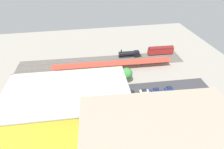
{
  "coord_description": "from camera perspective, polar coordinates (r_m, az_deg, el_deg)",
  "views": [
    {
      "loc": [
        10.13,
        70.89,
        56.96
      ],
      "look_at": [
        -2.38,
        -0.8,
        5.55
      ],
      "focal_mm": 28.65,
      "sensor_mm": 36.0,
      "label": 1
    }
  ],
  "objects": [
    {
      "name": "track_rails",
      "position": [
        110.21,
        -3.21,
        4.17
      ],
      "size": [
        100.0,
        11.2,
        0.12
      ],
      "color": "#9E9EA8",
      "rests_on": "ground"
    },
    {
      "name": "street_tree_2",
      "position": [
        89.21,
        -18.37,
        -3.2
      ],
      "size": [
        4.13,
        4.13,
        6.21
      ],
      "color": "brown",
      "rests_on": "ground"
    },
    {
      "name": "construction_building",
      "position": [
        66.93,
        -13.14,
        -11.32
      ],
      "size": [
        41.67,
        25.0,
        18.72
      ],
      "primitive_type": "cube",
      "rotation": [
        0.0,
        0.0,
        -0.04
      ],
      "color": "yellow",
      "rests_on": "ground"
    },
    {
      "name": "parked_car_0",
      "position": [
        92.3,
        17.75,
        -4.26
      ],
      "size": [
        4.34,
        1.89,
        1.76
      ],
      "color": "black",
      "rests_on": "ground"
    },
    {
      "name": "platform_canopy_near",
      "position": [
        101.4,
        0.22,
        3.59
      ],
      "size": [
        67.74,
        7.91,
        3.96
      ],
      "color": "#C63D2D",
      "rests_on": "ground"
    },
    {
      "name": "construction_roof_slab",
      "position": [
        60.51,
        -14.33,
        -5.05
      ],
      "size": [
        42.29,
        25.62,
        0.4
      ],
      "primitive_type": "cube",
      "rotation": [
        0.0,
        0.0,
        -0.04
      ],
      "color": "#B7B2A8",
      "rests_on": "construction_building"
    },
    {
      "name": "locomotive",
      "position": [
        115.01,
        5.78,
        6.46
      ],
      "size": [
        14.65,
        3.56,
        5.38
      ],
      "color": "black",
      "rests_on": "ground"
    },
    {
      "name": "street_tree_1",
      "position": [
        86.94,
        -8.08,
        -1.56
      ],
      "size": [
        5.31,
        5.31,
        8.06
      ],
      "color": "brown",
      "rests_on": "ground"
    },
    {
      "name": "parked_car_1",
      "position": [
        89.59,
        13.82,
        -4.86
      ],
      "size": [
        4.74,
        1.78,
        1.69
      ],
      "color": "black",
      "rests_on": "ground"
    },
    {
      "name": "street_tree_0",
      "position": [
        90.14,
        4.7,
        0.34
      ],
      "size": [
        5.91,
        5.91,
        8.54
      ],
      "color": "brown",
      "rests_on": "ground"
    },
    {
      "name": "street_asphalt",
      "position": [
        87.29,
        -0.83,
        -5.5
      ],
      "size": [
        100.33,
        12.73,
        0.01
      ],
      "primitive_type": "cube",
      "rotation": [
        0.0,
        0.0,
        -0.04
      ],
      "color": "#38383D",
      "rests_on": "ground"
    },
    {
      "name": "ground_plane",
      "position": [
        91.5,
        -1.38,
        -3.27
      ],
      "size": [
        160.1,
        160.1,
        0.0
      ],
      "primitive_type": "plane",
      "color": "gray",
      "rests_on": "ground"
    },
    {
      "name": "parked_car_3",
      "position": [
        86.09,
        5.72,
        -5.71
      ],
      "size": [
        4.31,
        2.15,
        1.78
      ],
      "color": "black",
      "rests_on": "ground"
    },
    {
      "name": "rail_bed",
      "position": [
        110.3,
        -3.21,
        4.09
      ],
      "size": [
        100.51,
        17.63,
        0.01
      ],
      "primitive_type": "cube",
      "rotation": [
        0.0,
        0.0,
        -0.04
      ],
      "color": "#5B544C",
      "rests_on": "ground"
    },
    {
      "name": "passenger_coach",
      "position": [
        121.22,
        15.27,
        7.53
      ],
      "size": [
        16.74,
        3.64,
        5.81
      ],
      "color": "black",
      "rests_on": "ground"
    },
    {
      "name": "parked_car_6",
      "position": [
        83.31,
        -7.1,
        -7.51
      ],
      "size": [
        4.52,
        2.02,
        1.75
      ],
      "color": "black",
      "rests_on": "ground"
    },
    {
      "name": "parked_car_2",
      "position": [
        87.7,
        10.17,
        -5.3
      ],
      "size": [
        4.37,
        2.13,
        1.69
      ],
      "color": "black",
      "rests_on": "ground"
    },
    {
      "name": "parked_car_5",
      "position": [
        83.64,
        -2.77,
        -7.04
      ],
      "size": [
        4.56,
        1.78,
        1.71
      ],
      "color": "black",
      "rests_on": "ground"
    },
    {
      "name": "traffic_light",
      "position": [
        80.52,
        -8.98,
        -6.05
      ],
      "size": [
        0.5,
        0.36,
        6.65
      ],
      "color": "#333333",
      "rests_on": "ground"
    },
    {
      "name": "parked_car_4",
      "position": [
        84.75,
        1.81,
        -6.35
      ],
      "size": [
        4.51,
        1.83,
        1.63
      ],
      "color": "black",
      "rests_on": "ground"
    },
    {
      "name": "box_truck_0",
      "position": [
        84.34,
        -2.13,
        -5.79
      ],
      "size": [
        9.65,
        2.76,
        3.31
      ],
      "color": "black",
      "rests_on": "ground"
    }
  ]
}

